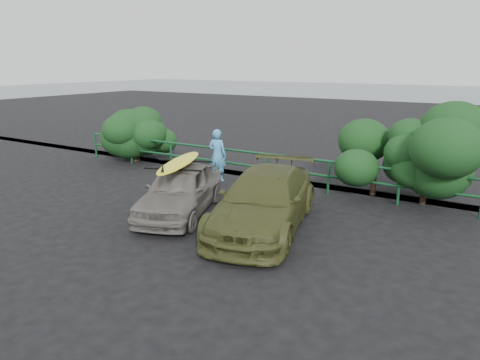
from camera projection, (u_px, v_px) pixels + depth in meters
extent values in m
plane|color=black|center=(133.00, 228.00, 10.12)|extent=(80.00, 80.00, 0.00)
plane|color=#526265|center=(443.00, 92.00, 59.72)|extent=(200.00, 200.00, 0.00)
imported|color=#69645D|center=(180.00, 190.00, 10.97)|extent=(2.66, 4.01, 1.27)
imported|color=#42461F|center=(264.00, 200.00, 10.00)|extent=(2.86, 4.93, 1.34)
imported|color=#469CD4|center=(217.00, 155.00, 14.05)|extent=(0.66, 0.47, 1.72)
ellipsoid|color=yellow|center=(179.00, 162.00, 10.78)|extent=(1.45, 2.77, 0.08)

